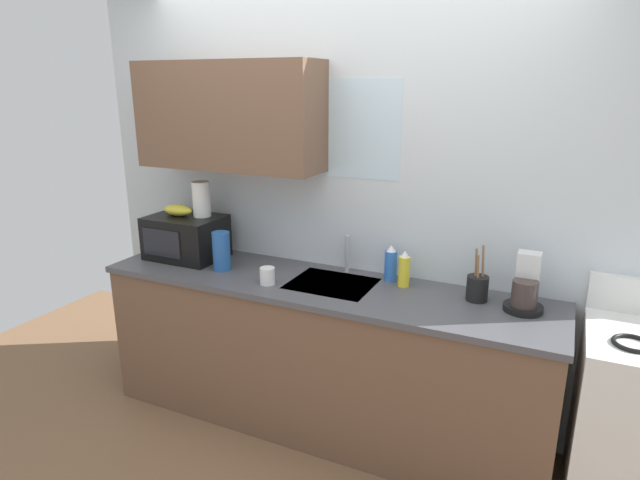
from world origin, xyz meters
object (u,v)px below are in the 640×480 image
(mug_white, at_px, (267,276))
(utensil_crock, at_px, (477,287))
(paper_towel_roll, at_px, (201,199))
(dish_soap_bottle_blue, at_px, (391,264))
(dish_soap_bottle_yellow, at_px, (404,270))
(cereal_canister, at_px, (221,251))
(microwave, at_px, (186,237))
(coffee_maker, at_px, (525,289))
(banana_bunch, at_px, (178,210))

(mug_white, xyz_separation_m, utensil_crock, (1.09, 0.26, 0.02))
(paper_towel_roll, bearing_deg, dish_soap_bottle_blue, 4.96)
(dish_soap_bottle_blue, distance_m, dish_soap_bottle_yellow, 0.11)
(dish_soap_bottle_blue, distance_m, cereal_canister, 1.00)
(dish_soap_bottle_yellow, xyz_separation_m, utensil_crock, (0.40, -0.03, -0.02))
(dish_soap_bottle_blue, bearing_deg, microwave, -173.18)
(paper_towel_roll, height_order, dish_soap_bottle_blue, paper_towel_roll)
(paper_towel_roll, relative_size, mug_white, 2.32)
(paper_towel_roll, distance_m, coffee_maker, 1.95)
(microwave, xyz_separation_m, cereal_canister, (0.34, -0.10, -0.02))
(banana_bunch, xyz_separation_m, cereal_canister, (0.39, -0.10, -0.19))
(utensil_crock, bearing_deg, banana_bunch, -177.84)
(banana_bunch, relative_size, cereal_canister, 0.86)
(banana_bunch, height_order, coffee_maker, banana_bunch)
(dish_soap_bottle_yellow, xyz_separation_m, cereal_canister, (-1.06, -0.20, 0.02))
(paper_towel_roll, bearing_deg, cereal_canister, -32.01)
(dish_soap_bottle_yellow, distance_m, cereal_canister, 1.08)
(dish_soap_bottle_blue, bearing_deg, dish_soap_bottle_yellow, -29.49)
(microwave, bearing_deg, banana_bunch, 178.20)
(paper_towel_roll, relative_size, coffee_maker, 0.79)
(banana_bunch, height_order, utensil_crock, banana_bunch)
(dish_soap_bottle_yellow, height_order, utensil_crock, utensil_crock)
(microwave, height_order, mug_white, microwave)
(dish_soap_bottle_yellow, xyz_separation_m, mug_white, (-0.69, -0.29, -0.05))
(mug_white, height_order, utensil_crock, utensil_crock)
(banana_bunch, distance_m, dish_soap_bottle_yellow, 1.47)
(microwave, distance_m, cereal_canister, 0.35)
(coffee_maker, relative_size, mug_white, 2.95)
(banana_bunch, bearing_deg, coffee_maker, 1.61)
(microwave, height_order, dish_soap_bottle_yellow, microwave)
(banana_bunch, distance_m, coffee_maker, 2.09)
(microwave, relative_size, banana_bunch, 2.30)
(dish_soap_bottle_blue, height_order, cereal_canister, cereal_canister)
(cereal_canister, bearing_deg, dish_soap_bottle_blue, 14.75)
(dish_soap_bottle_blue, relative_size, mug_white, 2.19)
(coffee_maker, bearing_deg, dish_soap_bottle_blue, 172.38)
(banana_bunch, bearing_deg, cereal_canister, -14.38)
(coffee_maker, xyz_separation_m, dish_soap_bottle_yellow, (-0.63, 0.04, -0.01))
(dish_soap_bottle_blue, bearing_deg, mug_white, -150.11)
(microwave, xyz_separation_m, dish_soap_bottle_blue, (1.31, 0.16, -0.04))
(paper_towel_roll, relative_size, dish_soap_bottle_blue, 1.06)
(cereal_canister, bearing_deg, mug_white, -13.75)
(cereal_canister, bearing_deg, dish_soap_bottle_yellow, 10.77)
(banana_bunch, xyz_separation_m, mug_white, (0.76, -0.19, -0.26))
(paper_towel_roll, height_order, cereal_canister, paper_towel_roll)
(dish_soap_bottle_blue, xyz_separation_m, utensil_crock, (0.49, -0.09, -0.03))
(microwave, distance_m, coffee_maker, 2.03)
(utensil_crock, bearing_deg, cereal_canister, -173.36)
(banana_bunch, height_order, dish_soap_bottle_blue, banana_bunch)
(banana_bunch, bearing_deg, mug_white, -14.07)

